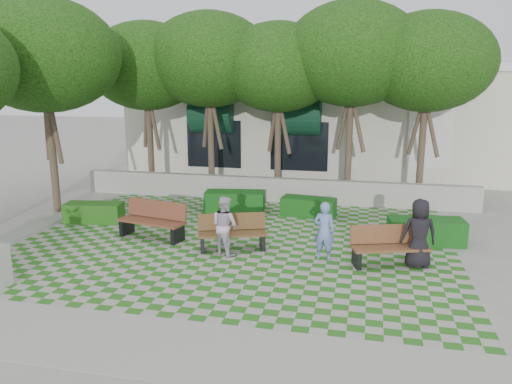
% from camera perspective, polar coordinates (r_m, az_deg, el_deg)
% --- Properties ---
extents(ground, '(90.00, 90.00, 0.00)m').
position_cam_1_polar(ground, '(13.28, -3.58, -7.19)').
color(ground, gray).
rests_on(ground, ground).
extents(lawn, '(12.00, 12.00, 0.00)m').
position_cam_1_polar(lawn, '(14.19, -2.43, -5.84)').
color(lawn, '#2B721E').
rests_on(lawn, ground).
extents(sidewalk_south, '(16.00, 2.00, 0.01)m').
position_cam_1_polar(sidewalk_south, '(9.27, -12.16, -16.69)').
color(sidewalk_south, '#9E9B93').
rests_on(sidewalk_south, ground).
extents(sidewalk_west, '(2.00, 12.00, 0.01)m').
position_cam_1_polar(sidewalk_west, '(17.45, -25.93, -3.58)').
color(sidewalk_west, '#9E9B93').
rests_on(sidewalk_west, ground).
extents(retaining_wall, '(15.00, 0.36, 0.90)m').
position_cam_1_polar(retaining_wall, '(18.96, 1.70, 0.31)').
color(retaining_wall, '#9E9B93').
rests_on(retaining_wall, ground).
extents(bench_east, '(1.98, 1.17, 0.99)m').
position_cam_1_polar(bench_east, '(12.85, 14.98, -6.06)').
color(bench_east, brown).
rests_on(bench_east, ground).
extents(bench_mid, '(1.93, 1.19, 0.96)m').
position_cam_1_polar(bench_mid, '(13.58, -2.74, -4.67)').
color(bench_mid, '#53391C').
rests_on(bench_mid, ground).
extents(bench_west, '(2.13, 1.10, 1.07)m').
position_cam_1_polar(bench_west, '(14.82, -11.70, -3.22)').
color(bench_west, brown).
rests_on(bench_west, ground).
extents(hedge_east, '(2.15, 1.10, 0.72)m').
position_cam_1_polar(hedge_east, '(14.82, 18.85, -4.28)').
color(hedge_east, '#134916').
rests_on(hedge_east, ground).
extents(hedge_midright, '(1.88, 0.95, 0.63)m').
position_cam_1_polar(hedge_midright, '(16.93, 6.01, -1.73)').
color(hedge_midright, '#124614').
rests_on(hedge_midright, ground).
extents(hedge_midleft, '(2.15, 1.10, 0.72)m').
position_cam_1_polar(hedge_midleft, '(17.44, -2.45, -1.09)').
color(hedge_midleft, '#124615').
rests_on(hedge_midleft, ground).
extents(hedge_west, '(1.90, 1.01, 0.63)m').
position_cam_1_polar(hedge_west, '(16.98, -18.03, -2.25)').
color(hedge_west, '#1E5015').
rests_on(hedge_west, ground).
extents(person_blue, '(0.61, 0.45, 1.53)m').
position_cam_1_polar(person_blue, '(12.82, 7.81, -4.43)').
color(person_blue, '#6D83C8').
rests_on(person_blue, ground).
extents(person_dark, '(0.92, 0.68, 1.71)m').
position_cam_1_polar(person_dark, '(12.83, 18.14, -4.50)').
color(person_dark, black).
rests_on(person_dark, ground).
extents(person_white, '(0.96, 0.89, 1.57)m').
position_cam_1_polar(person_white, '(13.12, -3.60, -3.83)').
color(person_white, silver).
rests_on(person_white, ground).
extents(tree_row, '(17.70, 13.40, 7.41)m').
position_cam_1_polar(tree_row, '(18.74, -4.14, 14.70)').
color(tree_row, '#47382B').
rests_on(tree_row, ground).
extents(building, '(18.00, 8.92, 5.15)m').
position_cam_1_polar(building, '(26.26, 7.14, 8.23)').
color(building, beige).
rests_on(building, ground).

